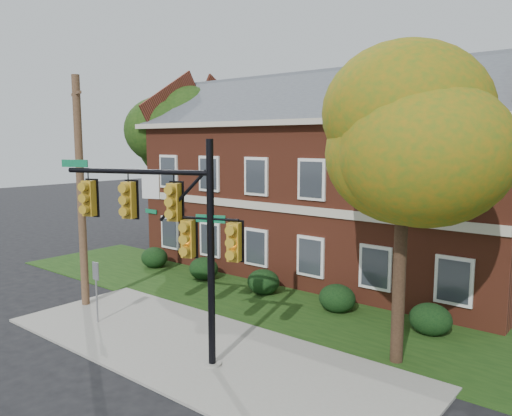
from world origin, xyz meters
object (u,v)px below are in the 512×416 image
Objects in this scene: hedge_far_right at (430,319)px; tree_left_rear at (177,136)px; tree_near_right at (411,128)px; hedge_right at (337,298)px; sign_post at (96,282)px; hedge_far_left at (154,258)px; traffic_signal at (173,227)px; hedge_left at (204,269)px; apartment_building at (330,169)px; tree_far_rear at (421,98)px; utility_pole at (81,192)px; hedge_center at (263,282)px.

tree_left_rear is (-16.73, 4.14, 6.16)m from hedge_far_right.
tree_near_right reaches higher than hedge_far_right.
sign_post is at bearing -132.70° from hedge_right.
traffic_signal is (9.04, -6.68, 3.44)m from hedge_far_left.
hedge_left is 0.22× the size of traffic_signal.
traffic_signal is at bearing -50.34° from hedge_left.
apartment_building is 13.43× the size of hedge_far_right.
hedge_left is 7.00m from hedge_right.
hedge_far_right is 18.30m from tree_left_rear.
hedge_left is 0.12× the size of tree_far_rear.
tree_near_right reaches higher than traffic_signal.
hedge_far_left is 0.12× the size of tree_far_rear.
tree_far_rear reaches higher than traffic_signal.
hedge_left is (3.50, 0.00, 0.00)m from hedge_far_left.
tree_far_rear is 1.80× the size of traffic_signal.
tree_far_rear is 1.32× the size of utility_pole.
tree_far_rear is at bearing 84.15° from hedge_center.
apartment_building is 13.43× the size of hedge_left.
traffic_signal is (2.04, -6.68, 3.44)m from hedge_center.
apartment_building is 2.12× the size of tree_left_rear.
hedge_center and hedge_right have the same top height.
tree_left_rear is at bearing 123.42° from hedge_far_left.
tree_near_right is at bearing -21.42° from hedge_center.
tree_far_rear is at bearing 110.27° from tree_near_right.
tree_far_rear is (8.34, 13.09, 8.32)m from hedge_far_left.
tree_far_rear reaches higher than hedge_left.
apartment_building reaches higher than hedge_right.
hedge_center is 3.50m from hedge_right.
tree_left_rear reaches higher than hedge_left.
tree_far_rear reaches higher than tree_left_rear.
hedge_center is 0.63× the size of sign_post.
hedge_far_left is 1.00× the size of hedge_right.
hedge_right is 3.50m from hedge_far_right.
tree_left_rear is (-2.73, 4.14, 6.16)m from hedge_far_left.
traffic_signal is at bearing -126.64° from hedge_far_right.
apartment_building is 1.63× the size of tree_far_rear.
tree_far_rear is at bearing 57.50° from hedge_far_left.
hedge_center is 1.00× the size of hedge_right.
hedge_right is 7.65m from traffic_signal.
traffic_signal is at bearing -36.46° from hedge_far_left.
sign_post is at bearing -101.51° from apartment_building.
hedge_far_left is 11.75m from traffic_signal.
hedge_far_left is 7.00m from hedge_center.
tree_near_right is 11.45m from sign_post.
hedge_far_right is 0.12× the size of tree_far_rear.
hedge_left is 1.00× the size of hedge_center.
utility_pole is (-11.41, -5.53, 3.92)m from hedge_far_right.
sign_post is (-5.86, -6.35, 0.97)m from hedge_right.
tree_left_rear is at bearing 117.77° from traffic_signal.
hedge_left is 16.25m from tree_far_rear.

